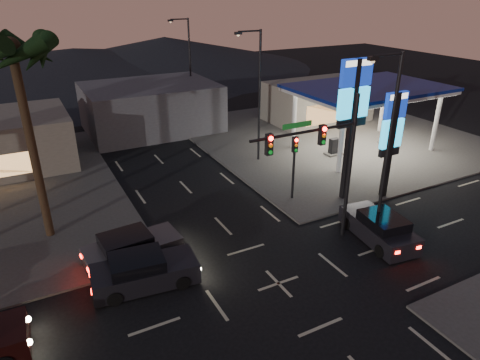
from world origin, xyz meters
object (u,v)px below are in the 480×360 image
gas_station (368,91)px  car_lane_a_front (143,271)px  pylon_sign_short (392,130)px  traffic_signal_mast (325,153)px  car_lane_b_front (131,249)px  suv_station (379,228)px  pylon_sign_tall (353,103)px

gas_station → car_lane_a_front: size_ratio=2.40×
gas_station → pylon_sign_short: pylon_sign_short is taller
traffic_signal_mast → car_lane_b_front: size_ratio=1.60×
gas_station → car_lane_a_front: 23.83m
gas_station → traffic_signal_mast: size_ratio=1.53×
traffic_signal_mast → car_lane_b_front: traffic_signal_mast is taller
car_lane_a_front → suv_station: size_ratio=1.01×
traffic_signal_mast → car_lane_a_front: bearing=174.7°
gas_station → traffic_signal_mast: (-12.24, -10.01, 0.15)m
pylon_sign_tall → suv_station: pylon_sign_tall is taller
pylon_sign_short → traffic_signal_mast: (-7.24, -2.51, 0.57)m
pylon_sign_tall → car_lane_b_front: pylon_sign_tall is taller
gas_station → suv_station: (-9.09, -11.30, -4.34)m
pylon_sign_short → car_lane_b_front: (-16.57, 0.49, -3.92)m
car_lane_a_front → suv_station: (12.48, -2.16, -0.00)m
pylon_sign_tall → suv_station: (-1.59, -4.80, -5.65)m
car_lane_b_front → suv_station: suv_station is taller
car_lane_b_front → pylon_sign_tall: bearing=2.1°
gas_station → car_lane_b_front: gas_station is taller
car_lane_a_front → suv_station: car_lane_a_front is taller
pylon_sign_short → traffic_signal_mast: size_ratio=0.88×
car_lane_b_front → car_lane_a_front: bearing=-90.0°
pylon_sign_short → traffic_signal_mast: bearing=-160.9°
gas_station → suv_station: bearing=-128.8°
pylon_sign_tall → traffic_signal_mast: size_ratio=1.12×
gas_station → suv_station: gas_station is taller
car_lane_b_front → suv_station: bearing=-19.0°
traffic_signal_mast → car_lane_b_front: (-9.33, 3.00, -4.49)m
traffic_signal_mast → car_lane_b_front: 10.78m
gas_station → car_lane_b_front: (-21.57, -7.01, -4.34)m
pylon_sign_short → suv_station: 6.82m
pylon_sign_tall → traffic_signal_mast: bearing=-143.5°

